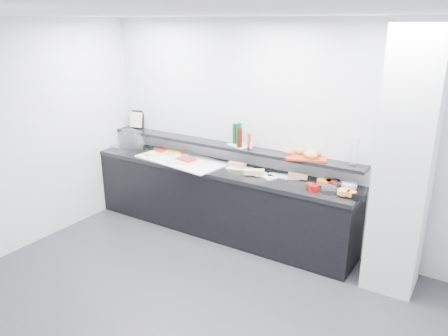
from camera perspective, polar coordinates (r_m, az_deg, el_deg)
The scene contains 58 objects.
ground at distance 4.34m, azimuth -5.51°, elevation -19.04°, with size 5.00×5.00×0.00m, color #2D2D30.
back_wall at distance 5.32m, azimuth 7.31°, elevation 4.35°, with size 5.00×0.02×2.70m, color silver.
ceiling at distance 3.44m, azimuth -6.97°, elevation 19.36°, with size 5.00×5.00×0.00m, color white.
column at distance 4.57m, azimuth 22.60°, elevation 0.65°, with size 0.50×0.50×2.70m, color silver.
buffet_cabinet at distance 5.68m, azimuth -0.79°, elevation -4.38°, with size 3.60×0.60×0.85m, color black.
counter_top at distance 5.52m, azimuth -0.81°, elevation -0.08°, with size 3.62×0.62×0.05m, color black.
wall_shelf at distance 5.59m, azimuth 0.16°, elevation 2.88°, with size 3.60×0.25×0.04m, color black.
cloche_base at distance 6.45m, azimuth -12.76°, elevation 2.65°, with size 0.40×0.27×0.04m, color #B7BBBF.
cloche_dome at distance 6.42m, azimuth -12.04°, elevation 3.58°, with size 0.45×0.29×0.34m, color silver.
linen_runner at distance 5.79m, azimuth -5.56°, elevation 1.05°, with size 1.22×0.58×0.01m, color silver.
platter_meat_a at distance 6.13m, azimuth -7.09°, elevation 2.15°, with size 0.27×0.18×0.01m, color white.
food_meat_a at distance 6.19m, azimuth -8.28°, elevation 2.43°, with size 0.21×0.13×0.02m, color maroon.
platter_salmon at distance 6.04m, azimuth -5.82°, elevation 1.95°, with size 0.30×0.20×0.01m, color silver.
food_salmon at distance 6.05m, azimuth -6.51°, elevation 2.14°, with size 0.23×0.14×0.02m, color orange.
platter_cheese at distance 5.87m, azimuth -8.21°, elevation 1.35°, with size 0.32×0.21×0.01m, color white.
food_cheese at distance 5.98m, azimuth -9.22°, elevation 1.81°, with size 0.23×0.15×0.02m, color #E7D059.
platter_meat_b at distance 5.67m, azimuth -5.63°, elevation 0.83°, with size 0.34×0.22×0.01m, color silver.
food_meat_b at distance 5.71m, azimuth -4.98°, elevation 1.17°, with size 0.24×0.15×0.02m, color maroon.
sandwich_plate_left at distance 5.44m, azimuth 2.02°, elevation -0.02°, with size 0.33×0.14×0.01m, color white.
sandwich_food_left at distance 5.45m, azimuth 1.73°, elevation 0.43°, with size 0.22×0.09×0.06m, color tan.
tongs_left at distance 5.46m, azimuth 1.23°, elevation 0.17°, with size 0.01×0.01×0.16m, color silver.
sandwich_plate_mid at distance 5.20m, azimuth 5.40°, elevation -0.99°, with size 0.30×0.13×0.01m, color white.
sandwich_food_mid at distance 5.20m, azimuth 3.95°, elevation -0.53°, with size 0.24×0.09×0.06m, color tan.
tongs_mid at distance 5.13m, azimuth 4.82°, elevation -1.15°, with size 0.01×0.01×0.16m, color #AFB3B6.
sandwich_plate_right at distance 5.21m, azimuth 7.55°, elevation -1.05°, with size 0.33×0.14×0.01m, color silver.
sandwich_food_right at distance 5.14m, azimuth 9.63°, elevation -0.98°, with size 0.22×0.09×0.06m, color tan.
tongs_right at distance 5.07m, azimuth 8.89°, elevation -1.53°, with size 0.01×0.01×0.16m, color silver.
bowl_glass_fruit at distance 5.04m, azimuth 13.08°, elevation -1.73°, with size 0.15×0.15×0.07m, color white.
fill_glass_fruit at distance 4.99m, azimuth 12.93°, elevation -1.77°, with size 0.16×0.16×0.05m, color orange.
bowl_black_jam at distance 5.02m, azimuth 14.23°, elevation -1.91°, with size 0.12×0.12×0.07m, color black.
fill_black_jam at distance 4.99m, azimuth 13.84°, elevation -1.85°, with size 0.13×0.13×0.05m, color #57150C.
bowl_glass_cream at distance 4.96m, azimuth 14.99°, elevation -2.22°, with size 0.16×0.16×0.07m, color white.
fill_glass_cream at distance 4.96m, azimuth 16.05°, elevation -2.16°, with size 0.17×0.17×0.05m, color white.
bowl_red_jam at distance 4.82m, azimuth 11.64°, elevation -2.58°, with size 0.12×0.12×0.07m, color maroon.
fill_red_jam at distance 4.85m, azimuth 11.20°, elevation -2.28°, with size 0.10×0.10×0.05m, color #55170C.
bowl_glass_salmon at distance 4.81m, azimuth 13.53°, elevation -2.78°, with size 0.16×0.16×0.07m, color silver.
fill_glass_salmon at distance 4.75m, azimuth 15.36°, elevation -3.05°, with size 0.13×0.13×0.05m, color #FF873E.
bowl_black_fruit at distance 4.71m, azimuth 17.04°, elevation -3.54°, with size 0.13×0.13×0.07m, color black.
fill_black_fruit at distance 4.73m, azimuth 16.32°, elevation -3.23°, with size 0.10×0.10×0.05m, color orange.
framed_print at distance 6.56m, azimuth -11.19°, elevation 6.26°, with size 0.19×0.02×0.26m, color black.
print_art at distance 6.54m, azimuth -11.40°, elevation 6.20°, with size 0.20×0.00×0.22m, color beige.
condiment_tray at distance 5.52m, azimuth 1.97°, elevation 2.96°, with size 0.29×0.18×0.01m, color silver.
bottle_green_a at distance 5.55m, azimuth 1.39°, elevation 4.51°, with size 0.05×0.05×0.26m, color #113E15.
bottle_brown at distance 5.39m, azimuth 2.05°, elevation 3.96°, with size 0.06×0.06×0.24m, color #331009.
bottle_green_b at distance 5.48m, azimuth 1.97°, elevation 4.42°, with size 0.07×0.07×0.28m, color #103B1D.
bottle_hot at distance 5.38m, azimuth 3.30°, elevation 3.58°, with size 0.04×0.04×0.18m, color #BB360D.
shaker_salt at distance 5.36m, azimuth 3.56°, elevation 2.91°, with size 0.03×0.03×0.07m, color white.
shaker_pepper at distance 5.43m, azimuth 3.46°, elevation 3.12°, with size 0.03×0.03×0.07m, color silver.
bread_tray at distance 5.13m, azimuth 10.72°, elevation 1.44°, with size 0.45×0.32×0.02m, color #B43013.
bread_roll_nw at distance 5.18m, azimuth 9.81°, elevation 2.25°, with size 0.13×0.08×0.08m, color #AF8D42.
bread_roll_n at distance 5.13m, azimuth 11.41°, elevation 1.99°, with size 0.13×0.08×0.08m, color #D88952.
bread_roll_ne at distance 5.13m, azimuth 11.88°, elevation 1.95°, with size 0.13×0.08×0.08m, color #AB6A41.
bread_roll_sw at distance 5.13m, azimuth 8.39°, elevation 2.16°, with size 0.12×0.08×0.08m, color #C07849.
bread_roll_s at distance 5.02m, azimuth 11.38°, elevation 1.62°, with size 0.13×0.08×0.08m, color tan.
bread_roll_se at distance 5.06m, azimuth 11.06°, elevation 1.78°, with size 0.14×0.09×0.08m, color #C27F4A.
bread_roll_midw at distance 5.10m, azimuth 11.24°, elevation 1.90°, with size 0.15×0.09×0.08m, color #BE7C48.
bread_roll_mide at distance 5.08m, azimuth 11.13°, elevation 1.85°, with size 0.13×0.08×0.08m, color #B89146.
carafe at distance 4.92m, azimuth 16.63°, elevation 1.95°, with size 0.09×0.09×0.30m, color white.
Camera 1 is at (2.16, -2.68, 2.65)m, focal length 35.00 mm.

